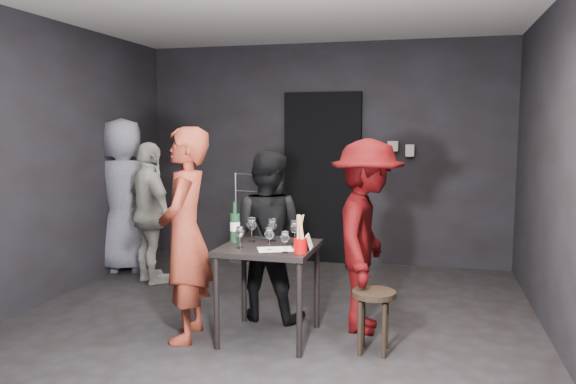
% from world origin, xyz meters
% --- Properties ---
extents(floor, '(4.50, 5.00, 0.02)m').
position_xyz_m(floor, '(0.00, 0.00, 0.00)').
color(floor, black).
rests_on(floor, ground).
extents(wall_back, '(4.50, 0.04, 2.70)m').
position_xyz_m(wall_back, '(0.00, 2.50, 1.35)').
color(wall_back, black).
rests_on(wall_back, ground).
extents(wall_front, '(4.50, 0.04, 2.70)m').
position_xyz_m(wall_front, '(0.00, -2.50, 1.35)').
color(wall_front, black).
rests_on(wall_front, ground).
extents(wall_left, '(0.04, 5.00, 2.70)m').
position_xyz_m(wall_left, '(-2.25, 0.00, 1.35)').
color(wall_left, black).
rests_on(wall_left, ground).
extents(wall_right, '(0.04, 5.00, 2.70)m').
position_xyz_m(wall_right, '(2.25, 0.00, 1.35)').
color(wall_right, black).
rests_on(wall_right, ground).
extents(doorway, '(0.95, 0.10, 2.10)m').
position_xyz_m(doorway, '(0.00, 2.44, 1.05)').
color(doorway, black).
rests_on(doorway, ground).
extents(wallbox_upper, '(0.12, 0.06, 0.12)m').
position_xyz_m(wallbox_upper, '(0.85, 2.45, 1.45)').
color(wallbox_upper, '#B7B7B2').
rests_on(wallbox_upper, wall_back).
extents(wallbox_lower, '(0.10, 0.06, 0.14)m').
position_xyz_m(wallbox_lower, '(1.05, 2.45, 1.40)').
color(wallbox_lower, '#B7B7B2').
rests_on(wallbox_lower, wall_back).
extents(hand_truck, '(0.37, 0.32, 1.11)m').
position_xyz_m(hand_truck, '(-0.91, 2.24, 0.21)').
color(hand_truck, '#B2B2B7').
rests_on(hand_truck, floor).
extents(tasting_table, '(0.72, 0.72, 0.75)m').
position_xyz_m(tasting_table, '(0.09, -0.22, 0.65)').
color(tasting_table, black).
rests_on(tasting_table, floor).
extents(stool, '(0.32, 0.32, 0.47)m').
position_xyz_m(stool, '(0.92, -0.31, 0.37)').
color(stool, black).
rests_on(stool, floor).
extents(server_red, '(0.57, 0.75, 1.87)m').
position_xyz_m(server_red, '(-0.55, -0.38, 0.93)').
color(server_red, maroon).
rests_on(server_red, floor).
extents(woman_black, '(0.73, 0.45, 1.44)m').
position_xyz_m(woman_black, '(-0.08, 0.25, 0.72)').
color(woman_black, black).
rests_on(woman_black, floor).
extents(man_maroon, '(0.51, 1.08, 1.67)m').
position_xyz_m(man_maroon, '(0.81, 0.16, 0.83)').
color(man_maroon, '#3A0305').
rests_on(man_maroon, floor).
extents(bystander_cream, '(0.98, 0.89, 1.54)m').
position_xyz_m(bystander_cream, '(-1.59, 1.01, 0.77)').
color(bystander_cream, silver).
rests_on(bystander_cream, floor).
extents(bystander_grey, '(1.13, 0.78, 2.11)m').
position_xyz_m(bystander_grey, '(-2.12, 1.39, 1.05)').
color(bystander_grey, gray).
rests_on(bystander_grey, floor).
extents(tasting_mat, '(0.31, 0.26, 0.00)m').
position_xyz_m(tasting_mat, '(0.18, -0.35, 0.75)').
color(tasting_mat, white).
rests_on(tasting_mat, tasting_table).
extents(wine_glass_a, '(0.09, 0.09, 0.18)m').
position_xyz_m(wine_glass_a, '(-0.10, -0.37, 0.84)').
color(wine_glass_a, white).
rests_on(wine_glass_a, tasting_table).
extents(wine_glass_b, '(0.08, 0.08, 0.22)m').
position_xyz_m(wine_glass_b, '(-0.09, -0.12, 0.86)').
color(wine_glass_b, white).
rests_on(wine_glass_b, tasting_table).
extents(wine_glass_c, '(0.10, 0.10, 0.20)m').
position_xyz_m(wine_glass_c, '(0.07, -0.05, 0.85)').
color(wine_glass_c, white).
rests_on(wine_glass_c, tasting_table).
extents(wine_glass_d, '(0.09, 0.09, 0.19)m').
position_xyz_m(wine_glass_d, '(0.14, -0.39, 0.85)').
color(wine_glass_d, white).
rests_on(wine_glass_d, tasting_table).
extents(wine_glass_e, '(0.09, 0.09, 0.18)m').
position_xyz_m(wine_glass_e, '(0.28, -0.44, 0.84)').
color(wine_glass_e, white).
rests_on(wine_glass_e, tasting_table).
extents(wine_glass_f, '(0.10, 0.10, 0.21)m').
position_xyz_m(wine_glass_f, '(0.27, -0.13, 0.85)').
color(wine_glass_f, white).
rests_on(wine_glass_f, tasting_table).
extents(wine_bottle, '(0.08, 0.08, 0.33)m').
position_xyz_m(wine_bottle, '(-0.22, -0.15, 0.87)').
color(wine_bottle, '#13311C').
rests_on(wine_bottle, tasting_table).
extents(breadstick_cup, '(0.10, 0.10, 0.30)m').
position_xyz_m(breadstick_cup, '(0.39, -0.42, 0.89)').
color(breadstick_cup, '#A90406').
rests_on(breadstick_cup, tasting_table).
extents(reserved_card, '(0.10, 0.15, 0.11)m').
position_xyz_m(reserved_card, '(0.39, -0.26, 0.80)').
color(reserved_card, white).
rests_on(reserved_card, tasting_table).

